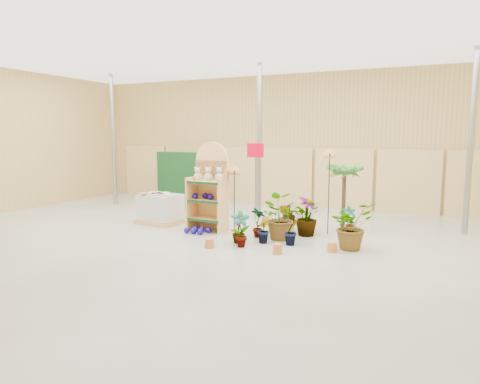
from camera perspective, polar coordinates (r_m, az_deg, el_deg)
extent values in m
cube|color=gray|center=(9.85, -5.30, -7.03)|extent=(15.00, 12.00, 0.10)
cube|color=white|center=(9.76, -5.66, 20.10)|extent=(15.00, 12.00, 0.10)
cube|color=tan|center=(15.07, 6.31, 6.88)|extent=(15.00, 0.10, 4.50)
cylinder|color=gray|center=(15.62, -16.55, 6.64)|extent=(0.14, 0.14, 4.50)
cylinder|color=gray|center=(11.75, 28.40, 5.81)|extent=(0.14, 0.14, 4.50)
cylinder|color=gray|center=(12.68, 2.60, 6.78)|extent=(0.14, 0.14, 4.50)
cube|color=tan|center=(17.86, -12.47, 2.84)|extent=(1.90, 0.06, 2.00)
cube|color=tan|center=(16.73, -7.01, 2.65)|extent=(1.90, 0.06, 2.00)
cube|color=tan|center=(15.77, -0.82, 2.41)|extent=(1.90, 0.06, 2.00)
cube|color=tan|center=(15.01, 6.08, 2.10)|extent=(1.90, 0.06, 2.00)
cube|color=tan|center=(14.49, 13.59, 1.73)|extent=(1.90, 0.06, 2.00)
cube|color=tan|center=(14.24, 21.50, 1.31)|extent=(1.90, 0.06, 2.00)
cube|color=#E0A763|center=(11.08, -3.70, -0.39)|extent=(0.95, 0.14, 1.79)
cylinder|color=#E0A763|center=(10.99, -3.74, 4.23)|extent=(0.95, 0.14, 0.95)
cube|color=#E0A763|center=(10.94, -4.36, -3.57)|extent=(0.93, 0.58, 0.04)
cube|color=#0F3819|center=(10.72, -5.05, -3.81)|extent=(0.90, 0.08, 0.06)
cube|color=#E0A763|center=(10.86, -4.39, -1.12)|extent=(0.93, 0.58, 0.04)
cube|color=#0F3819|center=(10.63, -5.08, -1.31)|extent=(0.90, 0.08, 0.06)
cube|color=#E0A763|center=(10.80, -4.41, 1.36)|extent=(0.93, 0.58, 0.04)
cube|color=#0F3819|center=(10.57, -5.11, 1.22)|extent=(0.90, 0.08, 0.06)
cube|color=#E0A763|center=(11.10, -6.42, -1.50)|extent=(0.07, 0.53, 1.37)
cube|color=#E0A763|center=(10.67, -2.26, -1.84)|extent=(0.07, 0.53, 1.37)
sphere|color=beige|center=(11.00, -5.69, 2.06)|extent=(0.19, 0.19, 0.19)
sphere|color=beige|center=(10.98, -5.71, 2.88)|extent=(0.15, 0.15, 0.15)
sphere|color=beige|center=(10.84, -4.26, 2.03)|extent=(0.20, 0.20, 0.20)
sphere|color=beige|center=(10.83, -4.27, 2.89)|extent=(0.15, 0.15, 0.15)
sphere|color=beige|center=(10.69, -2.78, 1.99)|extent=(0.21, 0.21, 0.21)
sphere|color=beige|center=(10.68, -2.79, 2.89)|extent=(0.15, 0.15, 0.15)
sphere|color=#160A7B|center=(10.99, -5.98, -0.51)|extent=(0.16, 0.16, 0.16)
sphere|color=#160A7B|center=(10.99, -4.64, -0.50)|extent=(0.16, 0.16, 0.16)
sphere|color=#160A7B|center=(10.77, -3.93, -0.65)|extent=(0.16, 0.16, 0.16)
sphere|color=#160A7B|center=(10.78, -2.56, -0.64)|extent=(0.16, 0.16, 0.16)
sphere|color=#160A7B|center=(10.77, -7.11, -5.10)|extent=(0.15, 0.15, 0.15)
sphere|color=#160A7B|center=(10.92, -6.01, -4.91)|extent=(0.15, 0.15, 0.15)
sphere|color=#160A7B|center=(10.67, -6.23, -5.21)|extent=(0.15, 0.15, 0.15)
sphere|color=#160A7B|center=(10.82, -5.13, -5.01)|extent=(0.15, 0.15, 0.15)
sphere|color=#160A7B|center=(10.57, -5.33, -5.31)|extent=(0.15, 0.15, 0.15)
sphere|color=#160A7B|center=(10.73, -4.24, -5.11)|extent=(0.15, 0.15, 0.15)
cube|color=tan|center=(12.11, -10.52, -3.77)|extent=(1.23, 1.07, 0.14)
cube|color=silver|center=(12.03, -10.57, -1.89)|extent=(1.13, 0.96, 0.66)
cylinder|color=#B8A48D|center=(12.01, -11.92, -0.25)|extent=(0.38, 0.38, 0.04)
cylinder|color=#B8A48D|center=(11.87, -11.00, -0.32)|extent=(0.38, 0.38, 0.04)
cylinder|color=#B8A48D|center=(11.73, -10.07, -0.39)|extent=(0.38, 0.38, 0.04)
cylinder|color=#B8A48D|center=(12.23, -11.12, -0.09)|extent=(0.38, 0.38, 0.04)
cylinder|color=#B8A48D|center=(12.10, -10.22, -0.15)|extent=(0.38, 0.38, 0.04)
cube|color=black|center=(13.78, -5.74, -1.54)|extent=(0.50, 0.50, 0.50)
cube|color=black|center=(13.70, -5.76, 0.53)|extent=(0.50, 0.50, 0.50)
cube|color=black|center=(13.93, -6.80, -1.45)|extent=(0.50, 0.50, 0.50)
cube|color=#103B16|center=(16.03, -7.75, 2.06)|extent=(2.00, 0.30, 1.80)
cylinder|color=gray|center=(12.25, 2.11, 1.36)|extent=(0.05, 0.05, 2.20)
cube|color=#B9001B|center=(12.15, 2.05, 5.57)|extent=(0.50, 0.03, 0.40)
cylinder|color=black|center=(10.77, -0.78, -1.47)|extent=(0.02, 0.02, 1.47)
cylinder|color=#BB6A31|center=(10.68, -0.79, 2.42)|extent=(0.30, 0.30, 0.02)
cone|color=#BB6A31|center=(10.66, -0.79, 3.33)|extent=(0.34, 0.34, 0.14)
cylinder|color=black|center=(10.66, 11.74, -0.55)|extent=(0.02, 0.02, 1.90)
cylinder|color=#BB6A31|center=(10.57, 11.88, 4.55)|extent=(0.30, 0.30, 0.02)
cone|color=#BB6A31|center=(10.56, 11.90, 5.47)|extent=(0.34, 0.34, 0.14)
cylinder|color=black|center=(14.89, -4.05, 1.01)|extent=(0.02, 0.02, 1.44)
cylinder|color=#BB6A31|center=(14.83, -4.08, 3.78)|extent=(0.30, 0.30, 0.02)
cone|color=#BB6A31|center=(14.81, -4.08, 4.44)|extent=(0.34, 0.34, 0.14)
cylinder|color=#3F2D23|center=(11.16, 13.64, -1.38)|extent=(0.10, 0.10, 1.46)
imported|color=#387B2B|center=(10.23, 2.41, -4.03)|extent=(0.45, 0.37, 0.74)
imported|color=#387B2B|center=(9.75, 3.12, -5.01)|extent=(0.39, 0.42, 0.61)
imported|color=#387B2B|center=(10.04, 5.09, -3.37)|extent=(1.13, 1.04, 1.05)
imported|color=#387B2B|center=(10.51, 8.87, -3.22)|extent=(0.58, 0.58, 0.95)
imported|color=#387B2B|center=(11.06, 14.39, -3.51)|extent=(0.43, 0.43, 0.69)
imported|color=#387B2B|center=(11.12, 5.96, -3.31)|extent=(0.47, 0.45, 0.67)
imported|color=#387B2B|center=(10.88, 8.69, -3.25)|extent=(0.91, 0.94, 0.80)
imported|color=#387B2B|center=(9.71, -0.19, -5.31)|extent=(0.38, 0.38, 0.53)
imported|color=#387B2B|center=(9.33, 0.07, -4.94)|extent=(0.52, 0.48, 0.81)
imported|color=#387B2B|center=(9.61, 6.91, -5.18)|extent=(0.42, 0.44, 0.63)
imported|color=#387B2B|center=(9.48, 14.61, -4.36)|extent=(1.17, 1.20, 1.02)
imported|color=#387B2B|center=(11.76, 6.61, -2.83)|extent=(0.38, 0.38, 0.62)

